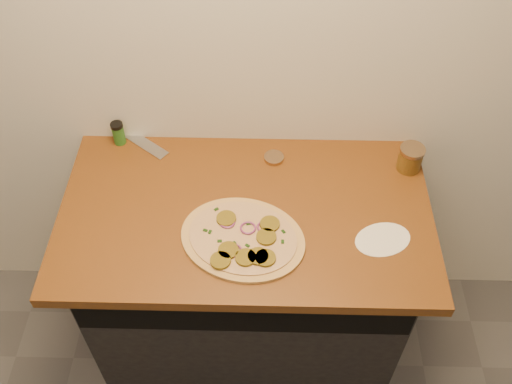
{
  "coord_description": "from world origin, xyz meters",
  "views": [
    {
      "loc": [
        0.06,
        0.26,
        2.32
      ],
      "look_at": [
        0.03,
        1.45,
        0.95
      ],
      "focal_mm": 40.0,
      "sensor_mm": 36.0,
      "label": 1
    }
  ],
  "objects_px": {
    "pizza": "(243,239)",
    "spice_shaker": "(118,133)",
    "salsa_jar": "(410,158)",
    "chefs_knife": "(125,131)"
  },
  "relations": [
    {
      "from": "pizza",
      "to": "spice_shaker",
      "type": "relative_size",
      "value": 5.49
    },
    {
      "from": "chefs_knife",
      "to": "spice_shaker",
      "type": "height_order",
      "value": "spice_shaker"
    },
    {
      "from": "pizza",
      "to": "chefs_knife",
      "type": "xyz_separation_m",
      "value": [
        -0.45,
        0.48,
        -0.0
      ]
    },
    {
      "from": "pizza",
      "to": "chefs_knife",
      "type": "distance_m",
      "value": 0.65
    },
    {
      "from": "salsa_jar",
      "to": "spice_shaker",
      "type": "height_order",
      "value": "salsa_jar"
    },
    {
      "from": "salsa_jar",
      "to": "spice_shaker",
      "type": "xyz_separation_m",
      "value": [
        -1.01,
        0.1,
        -0.0
      ]
    },
    {
      "from": "pizza",
      "to": "salsa_jar",
      "type": "xyz_separation_m",
      "value": [
        0.55,
        0.32,
        0.04
      ]
    },
    {
      "from": "salsa_jar",
      "to": "chefs_knife",
      "type": "bearing_deg",
      "value": 171.28
    },
    {
      "from": "chefs_knife",
      "to": "spice_shaker",
      "type": "xyz_separation_m",
      "value": [
        -0.01,
        -0.05,
        0.04
      ]
    },
    {
      "from": "pizza",
      "to": "spice_shaker",
      "type": "xyz_separation_m",
      "value": [
        -0.46,
        0.42,
        0.03
      ]
    }
  ]
}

